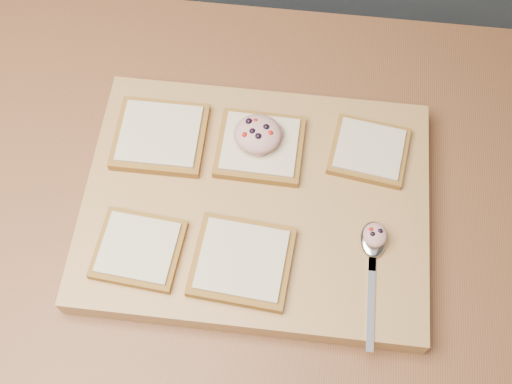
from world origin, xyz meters
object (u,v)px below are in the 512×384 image
at_px(cutting_board, 256,204).
at_px(spoon, 373,248).
at_px(tuna_salad_dollop, 258,134).
at_px(bread_far_center, 260,146).

height_order(cutting_board, spoon, spoon).
distance_m(tuna_salad_dollop, spoon, 0.23).
bearing_deg(cutting_board, spoon, -19.79).
bearing_deg(bread_far_center, cutting_board, -87.66).
bearing_deg(spoon, bread_far_center, 140.49).
xyz_separation_m(bread_far_center, spoon, (0.17, -0.14, -0.00)).
bearing_deg(tuna_salad_dollop, bread_far_center, -51.90).
relative_size(bread_far_center, spoon, 0.70).
bearing_deg(spoon, tuna_salad_dollop, 140.11).
bearing_deg(spoon, cutting_board, 160.21).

